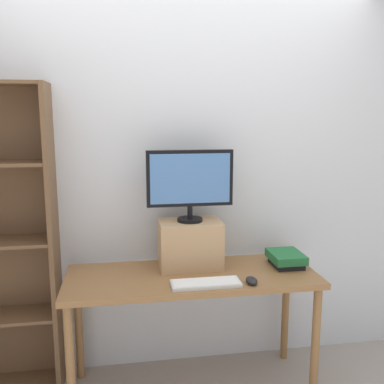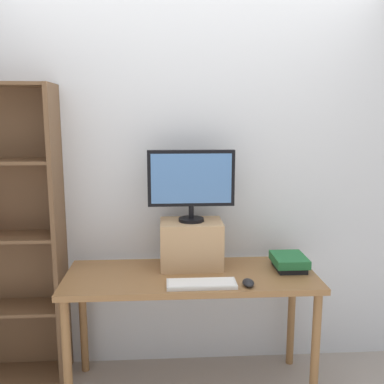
{
  "view_description": "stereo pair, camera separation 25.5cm",
  "coord_description": "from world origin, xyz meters",
  "px_view_note": "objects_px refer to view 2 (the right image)",
  "views": [
    {
      "loc": [
        -0.4,
        -2.43,
        1.71
      ],
      "look_at": [
        0.01,
        0.05,
        1.26
      ],
      "focal_mm": 40.0,
      "sensor_mm": 36.0,
      "label": 1
    },
    {
      "loc": [
        -0.15,
        -2.46,
        1.71
      ],
      "look_at": [
        0.01,
        0.05,
        1.26
      ],
      "focal_mm": 40.0,
      "sensor_mm": 36.0,
      "label": 2
    }
  ],
  "objects_px": {
    "computer_monitor": "(191,181)",
    "keyboard": "(201,284)",
    "riser_box": "(191,244)",
    "book_stack": "(289,262)",
    "computer_mouse": "(248,283)",
    "desk": "(191,288)"
  },
  "relations": [
    {
      "from": "computer_monitor",
      "to": "keyboard",
      "type": "bearing_deg",
      "value": -83.19
    },
    {
      "from": "riser_box",
      "to": "book_stack",
      "type": "xyz_separation_m",
      "value": [
        0.61,
        -0.09,
        -0.1
      ]
    },
    {
      "from": "desk",
      "to": "computer_monitor",
      "type": "xyz_separation_m",
      "value": [
        0.01,
        0.13,
        0.64
      ]
    },
    {
      "from": "computer_monitor",
      "to": "keyboard",
      "type": "distance_m",
      "value": 0.63
    },
    {
      "from": "computer_mouse",
      "to": "book_stack",
      "type": "relative_size",
      "value": 0.42
    },
    {
      "from": "riser_box",
      "to": "keyboard",
      "type": "relative_size",
      "value": 0.98
    },
    {
      "from": "keyboard",
      "to": "computer_mouse",
      "type": "height_order",
      "value": "computer_mouse"
    },
    {
      "from": "desk",
      "to": "keyboard",
      "type": "distance_m",
      "value": 0.22
    },
    {
      "from": "keyboard",
      "to": "computer_monitor",
      "type": "bearing_deg",
      "value": 96.81
    },
    {
      "from": "desk",
      "to": "computer_monitor",
      "type": "relative_size",
      "value": 2.83
    },
    {
      "from": "riser_box",
      "to": "computer_mouse",
      "type": "bearing_deg",
      "value": -48.2
    },
    {
      "from": "computer_monitor",
      "to": "computer_mouse",
      "type": "distance_m",
      "value": 0.7
    },
    {
      "from": "desk",
      "to": "computer_mouse",
      "type": "height_order",
      "value": "computer_mouse"
    },
    {
      "from": "computer_monitor",
      "to": "keyboard",
      "type": "height_order",
      "value": "computer_monitor"
    },
    {
      "from": "computer_monitor",
      "to": "computer_mouse",
      "type": "xyz_separation_m",
      "value": [
        0.3,
        -0.34,
        -0.53
      ]
    },
    {
      "from": "riser_box",
      "to": "keyboard",
      "type": "xyz_separation_m",
      "value": [
        0.04,
        -0.32,
        -0.14
      ]
    },
    {
      "from": "riser_box",
      "to": "keyboard",
      "type": "distance_m",
      "value": 0.35
    },
    {
      "from": "desk",
      "to": "book_stack",
      "type": "height_order",
      "value": "book_stack"
    },
    {
      "from": "computer_monitor",
      "to": "book_stack",
      "type": "height_order",
      "value": "computer_monitor"
    },
    {
      "from": "keyboard",
      "to": "desk",
      "type": "bearing_deg",
      "value": 104.14
    },
    {
      "from": "computer_monitor",
      "to": "book_stack",
      "type": "xyz_separation_m",
      "value": [
        0.61,
        -0.09,
        -0.5
      ]
    },
    {
      "from": "keyboard",
      "to": "computer_mouse",
      "type": "distance_m",
      "value": 0.26
    }
  ]
}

